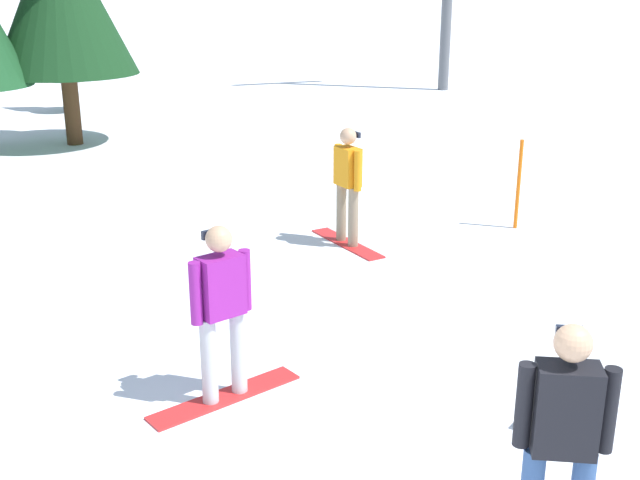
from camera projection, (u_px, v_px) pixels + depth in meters
snowboarder_foreground at (562, 442)px, 5.05m from camera, size 1.45×0.94×1.76m
snowboarder_midground at (222, 311)px, 7.13m from camera, size 1.56×0.75×1.70m
snowboarder_background at (348, 184)px, 11.38m from camera, size 0.55×1.61×1.74m
backpack_black at (550, 414)px, 6.92m from camera, size 0.55×0.51×0.27m
trail_marker_pole at (519, 185)px, 12.20m from camera, size 0.06×0.06×1.41m
pine_tree_broad at (63, 33)px, 22.44m from camera, size 1.41×1.41×4.10m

